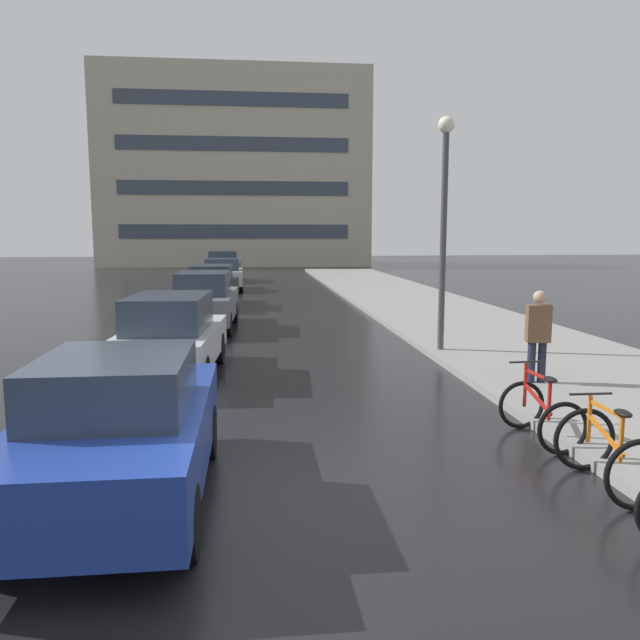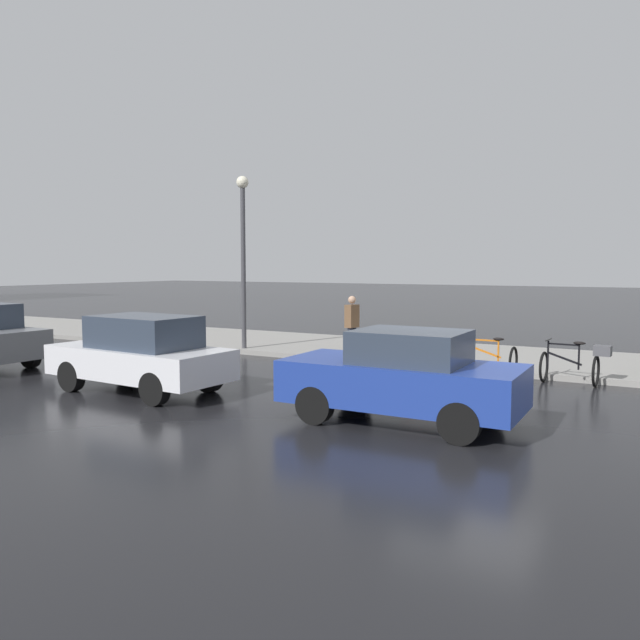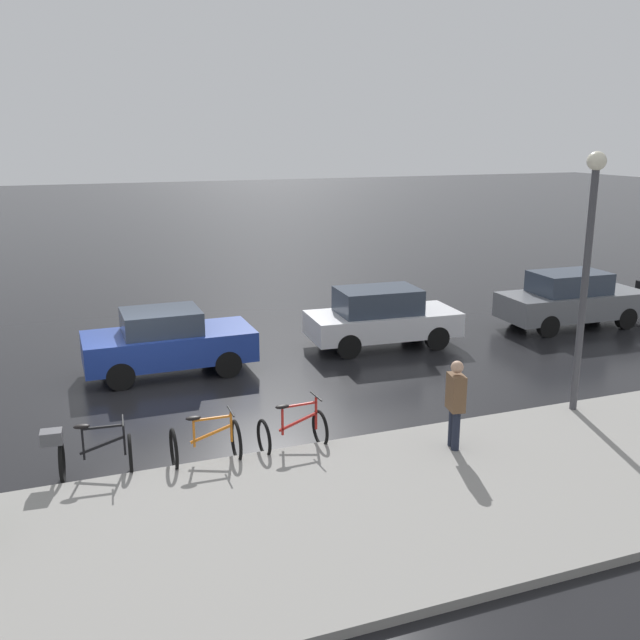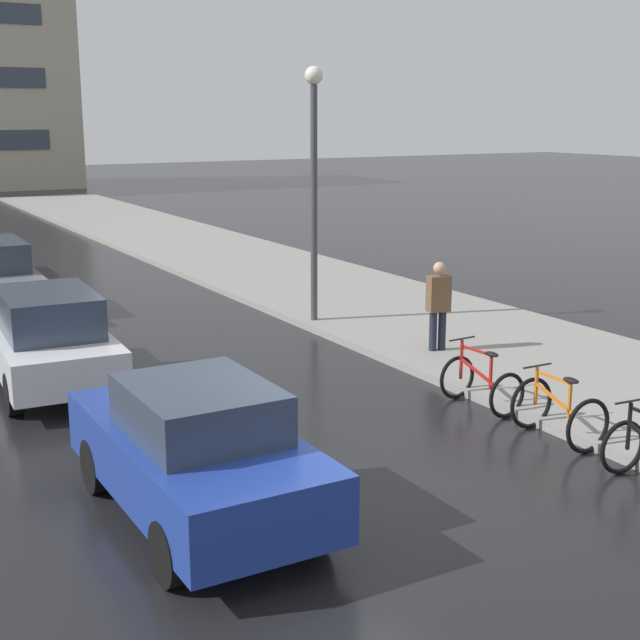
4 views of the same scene
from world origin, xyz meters
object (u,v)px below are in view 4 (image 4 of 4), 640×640
Objects in this scene: streetlamp at (314,166)px; pedestrian at (438,304)px; bicycle_second at (558,412)px; bicycle_third at (481,383)px; car_blue at (196,451)px; car_white at (49,339)px.

pedestrian is at bearing -77.25° from streetlamp.
bicycle_second is 0.66× the size of pedestrian.
car_blue reaches higher than bicycle_third.
car_white reaches higher than car_blue.
car_blue is 5.70m from car_white.
car_blue is 0.75× the size of streetlamp.
pedestrian is (6.51, -1.69, 0.19)m from car_white.
car_blue is 0.96× the size of car_white.
car_blue is at bearing -87.87° from car_white.
bicycle_third is at bearing 15.09° from car_blue.
bicycle_third is 0.29× the size of car_white.
streetlamp is (0.44, 5.86, 2.92)m from bicycle_third.
car_white is (-5.34, 4.31, 0.42)m from bicycle_third.
car_blue reaches higher than bicycle_second.
streetlamp is at bearing 52.47° from car_blue.
bicycle_second is at bearing -47.77° from car_white.
streetlamp reaches higher than bicycle_third.
pedestrian is (1.17, 2.62, 0.61)m from bicycle_third.
bicycle_third is 0.22× the size of streetlamp.
streetlamp reaches higher than car_white.
streetlamp is (5.77, 1.55, 2.51)m from car_white.
car_white is 0.78× the size of streetlamp.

